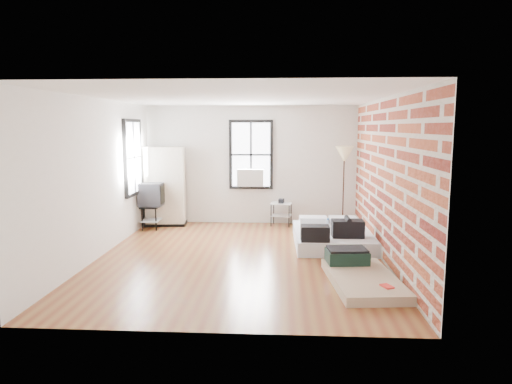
# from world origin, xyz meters

# --- Properties ---
(ground) EXTENTS (6.00, 6.00, 0.00)m
(ground) POSITION_xyz_m (0.00, 0.00, 0.00)
(ground) COLOR brown
(ground) RESTS_ON ground
(room_shell) EXTENTS (5.02, 6.02, 2.80)m
(room_shell) POSITION_xyz_m (0.23, 0.36, 1.74)
(room_shell) COLOR silver
(room_shell) RESTS_ON ground
(mattress_main) EXTENTS (1.52, 2.04, 0.65)m
(mattress_main) POSITION_xyz_m (1.75, 1.03, 0.18)
(mattress_main) COLOR white
(mattress_main) RESTS_ON ground
(mattress_bare) EXTENTS (1.09, 1.83, 0.38)m
(mattress_bare) POSITION_xyz_m (1.91, -1.13, 0.11)
(mattress_bare) COLOR tan
(mattress_bare) RESTS_ON ground
(wardrobe) EXTENTS (0.98, 0.62, 1.84)m
(wardrobe) POSITION_xyz_m (-2.00, 2.65, 0.92)
(wardrobe) COLOR black
(wardrobe) RESTS_ON ground
(side_table) EXTENTS (0.54, 0.46, 0.63)m
(side_table) POSITION_xyz_m (0.73, 2.72, 0.42)
(side_table) COLOR black
(side_table) RESTS_ON ground
(floor_lamp) EXTENTS (0.40, 0.40, 1.86)m
(floor_lamp) POSITION_xyz_m (2.15, 2.65, 1.61)
(floor_lamp) COLOR black
(floor_lamp) RESTS_ON ground
(tv_stand) EXTENTS (0.54, 0.75, 1.05)m
(tv_stand) POSITION_xyz_m (-2.21, 2.29, 0.75)
(tv_stand) COLOR black
(tv_stand) RESTS_ON ground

